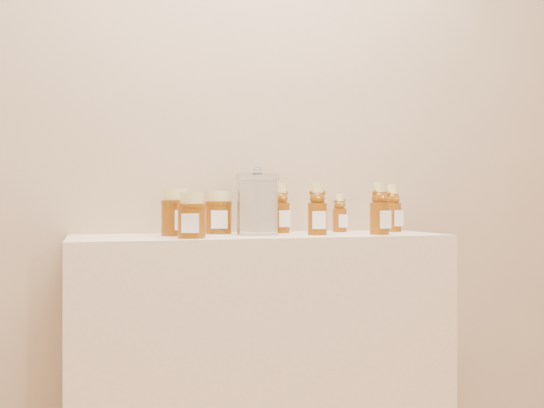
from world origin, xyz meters
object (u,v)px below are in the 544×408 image
object	(u,v)px
display_table	(262,373)
honey_jar_left	(176,212)
bear_bottle_back_left	(281,205)
glass_canister	(258,202)
bear_bottle_front_left	(317,205)

from	to	relation	value
display_table	honey_jar_left	xyz separation A→B (m)	(-0.27, 0.03, 0.52)
bear_bottle_back_left	glass_canister	size ratio (longest dim) A/B	0.90
honey_jar_left	glass_canister	xyz separation A→B (m)	(0.26, -0.03, 0.03)
display_table	bear_bottle_front_left	size ratio (longest dim) A/B	6.24
display_table	bear_bottle_back_left	bearing A→B (deg)	46.30
bear_bottle_back_left	honey_jar_left	xyz separation A→B (m)	(-0.37, -0.07, -0.02)
glass_canister	bear_bottle_back_left	bearing A→B (deg)	40.90
display_table	honey_jar_left	size ratio (longest dim) A/B	8.14
display_table	glass_canister	xyz separation A→B (m)	(-0.01, 0.01, 0.56)
bear_bottle_front_left	glass_canister	bearing A→B (deg)	170.02
bear_bottle_front_left	bear_bottle_back_left	bearing A→B (deg)	123.81
bear_bottle_back_left	bear_bottle_front_left	xyz separation A→B (m)	(0.07, -0.17, -0.00)
display_table	bear_bottle_back_left	xyz separation A→B (m)	(0.10, 0.10, 0.55)
bear_bottle_front_left	glass_canister	world-z (taller)	glass_canister
display_table	bear_bottle_back_left	size ratio (longest dim) A/B	6.19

